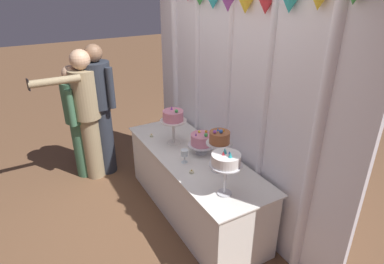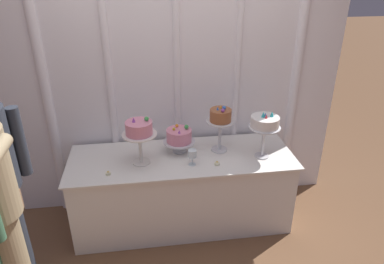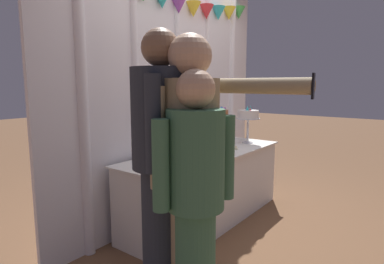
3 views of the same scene
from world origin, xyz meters
name	(u,v)px [view 3 (image 3 of 3)]	position (x,y,z in m)	size (l,w,h in m)	color
ground_plane	(214,221)	(0.00, 0.00, 0.00)	(24.00, 24.00, 0.00)	brown
draped_curtain	(175,83)	(-0.01, 0.50, 1.42)	(3.16, 0.17, 2.65)	white
cake_table	(206,186)	(0.00, 0.10, 0.36)	(2.01, 0.71, 0.72)	white
cake_display_leftmost	(189,126)	(-0.36, 0.05, 1.03)	(0.29, 0.29, 0.43)	silver
cake_display_midleft	(198,137)	(-0.01, 0.20, 0.87)	(0.29, 0.29, 0.26)	silver
cake_display_midright	(220,118)	(0.36, 0.17, 1.04)	(0.25, 0.25, 0.44)	silver
cake_display_rightmost	(248,116)	(0.71, 0.00, 1.04)	(0.28, 0.28, 0.44)	silver
wine_glass	(223,143)	(0.07, -0.05, 0.82)	(0.07, 0.07, 0.14)	silver
tealight_far_left	(184,167)	(-0.63, -0.11, 0.73)	(0.04, 0.04, 0.04)	beige
tealight_near_left	(236,149)	(0.28, -0.08, 0.73)	(0.05, 0.05, 0.04)	beige
guest_girl_blue_dress	(191,170)	(-1.29, -0.67, 0.94)	(0.47, 0.80, 1.68)	#9E8966
guest_man_pink_jacket	(162,166)	(-1.33, -0.50, 0.94)	(0.47, 0.47, 1.71)	#282D38
guest_man_dark_suit	(195,200)	(-1.39, -0.78, 0.82)	(0.43, 0.39, 1.48)	#3D6B4C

